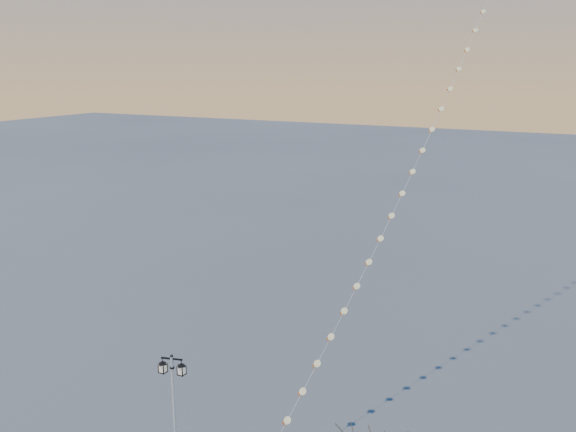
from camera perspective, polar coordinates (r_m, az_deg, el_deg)
The scene contains 1 object.
street_lamp at distance 27.41m, azimuth -10.62°, elevation -16.82°, with size 1.25×0.64×5.03m.
Camera 1 is at (12.67, -16.38, 16.70)m, focal length 38.01 mm.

